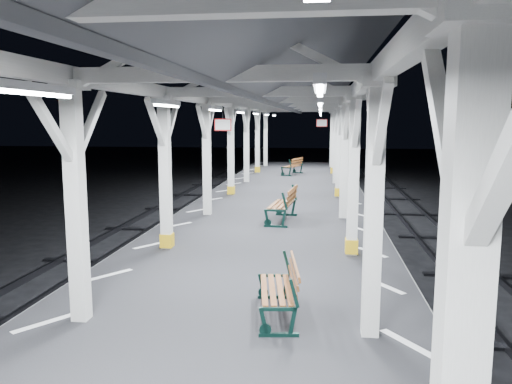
# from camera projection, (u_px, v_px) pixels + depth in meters

# --- Properties ---
(ground) EXTENTS (120.00, 120.00, 0.00)m
(ground) POSITION_uv_depth(u_px,v_px,m) (243.00, 334.00, 8.93)
(ground) COLOR black
(ground) RESTS_ON ground
(platform) EXTENTS (6.00, 50.00, 1.00)m
(platform) POSITION_uv_depth(u_px,v_px,m) (243.00, 308.00, 8.86)
(platform) COLOR black
(platform) RESTS_ON ground
(hazard_stripes_left) EXTENTS (1.00, 48.00, 0.01)m
(hazard_stripes_left) POSITION_uv_depth(u_px,v_px,m) (110.00, 275.00, 9.09)
(hazard_stripes_left) COLOR silver
(hazard_stripes_left) RESTS_ON platform
(hazard_stripes_right) EXTENTS (1.00, 48.00, 0.01)m
(hazard_stripes_right) POSITION_uv_depth(u_px,v_px,m) (385.00, 286.00, 8.47)
(hazard_stripes_right) COLOR silver
(hazard_stripes_right) RESTS_ON platform
(canopy) EXTENTS (5.40, 49.00, 4.65)m
(canopy) POSITION_uv_depth(u_px,v_px,m) (242.00, 74.00, 8.26)
(canopy) COLOR silver
(canopy) RESTS_ON platform
(bench_mid) EXTENTS (0.73, 1.52, 0.79)m
(bench_mid) POSITION_uv_depth(u_px,v_px,m) (282.00, 288.00, 7.14)
(bench_mid) COLOR black
(bench_mid) RESTS_ON platform
(bench_far) EXTENTS (0.82, 1.81, 0.95)m
(bench_far) POSITION_uv_depth(u_px,v_px,m) (285.00, 203.00, 13.82)
(bench_far) COLOR black
(bench_far) RESTS_ON platform
(bench_extra) EXTENTS (1.08, 1.71, 0.87)m
(bench_extra) POSITION_uv_depth(u_px,v_px,m) (294.00, 166.00, 25.68)
(bench_extra) COLOR black
(bench_extra) RESTS_ON platform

